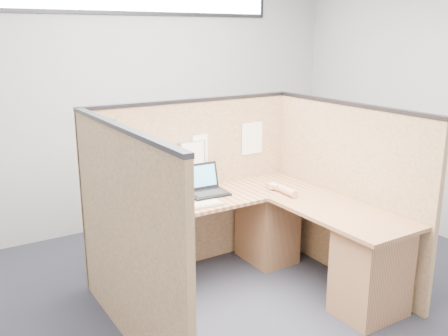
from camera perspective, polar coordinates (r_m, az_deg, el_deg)
floor at (r=4.06m, az=3.77°, el=-15.64°), size 5.00×5.00×0.00m
wall_back at (r=5.51m, az=-9.92°, el=7.85°), size 5.00×0.00×5.00m
cubicle_partitions at (r=4.06m, az=0.43°, el=-3.66°), size 2.06×1.83×1.53m
l_desk at (r=4.18m, az=3.62°, el=-8.62°), size 1.95×1.75×0.73m
laptop at (r=4.34m, az=-2.22°, el=-2.11°), size 0.34×0.33×0.24m
keyboard at (r=4.01m, az=-2.85°, el=-4.30°), size 0.40×0.16×0.03m
mouse at (r=4.47m, az=5.57°, el=-2.19°), size 0.11×0.09×0.04m
hand_forearm at (r=4.38m, az=6.70°, el=-2.41°), size 0.10×0.36×0.08m
blue_poster at (r=4.06m, az=-13.21°, el=3.86°), size 0.16×0.01×0.22m
american_flag at (r=4.07m, az=-13.12°, el=2.91°), size 0.19×0.01×0.33m
file_holder at (r=4.40m, az=-3.70°, el=1.05°), size 0.25×0.05×0.32m
paper_left at (r=4.46m, az=-2.53°, el=2.22°), size 0.20×0.03×0.26m
paper_right at (r=4.74m, az=3.23°, el=3.41°), size 0.24×0.01×0.30m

